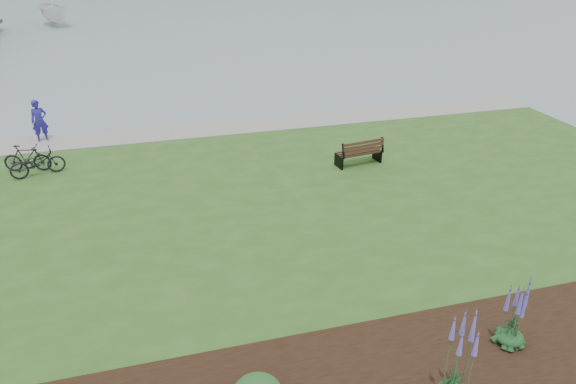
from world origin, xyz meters
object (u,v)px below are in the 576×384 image
(person, at_px, (39,117))
(bicycle_a, at_px, (37,163))
(park_bench, at_px, (360,152))
(sailboat, at_px, (56,26))

(person, height_order, bicycle_a, person)
(park_bench, relative_size, bicycle_a, 0.97)
(park_bench, xyz_separation_m, sailboat, (-16.53, 43.94, -0.96))
(bicycle_a, bearing_deg, sailboat, -9.98)
(person, distance_m, bicycle_a, 3.95)
(bicycle_a, relative_size, sailboat, 0.07)
(park_bench, height_order, sailboat, sailboat)
(park_bench, xyz_separation_m, bicycle_a, (-12.07, 2.27, -0.05))
(park_bench, distance_m, sailboat, 46.96)
(park_bench, relative_size, person, 0.87)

